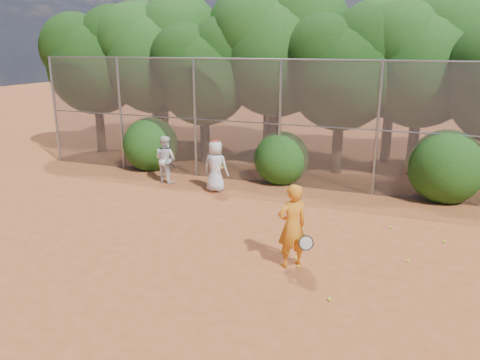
% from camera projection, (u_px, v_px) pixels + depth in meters
% --- Properties ---
extents(ground, '(80.00, 80.00, 0.00)m').
position_uv_depth(ground, '(241.00, 267.00, 9.69)').
color(ground, '#9F4B23').
rests_on(ground, ground).
extents(fence_back, '(20.05, 0.09, 4.03)m').
position_uv_depth(fence_back, '(307.00, 124.00, 14.53)').
color(fence_back, gray).
rests_on(fence_back, ground).
extents(tree_0, '(4.38, 3.81, 6.00)m').
position_uv_depth(tree_0, '(96.00, 57.00, 19.07)').
color(tree_0, black).
rests_on(tree_0, ground).
extents(tree_1, '(4.64, 4.03, 6.35)m').
position_uv_depth(tree_1, '(156.00, 52.00, 18.58)').
color(tree_1, black).
rests_on(tree_1, ground).
extents(tree_2, '(3.99, 3.47, 5.47)m').
position_uv_depth(tree_2, '(205.00, 68.00, 17.25)').
color(tree_2, black).
rests_on(tree_2, ground).
extents(tree_3, '(4.89, 4.26, 6.70)m').
position_uv_depth(tree_3, '(279.00, 46.00, 17.05)').
color(tree_3, black).
rests_on(tree_3, ground).
extents(tree_4, '(4.19, 3.64, 5.73)m').
position_uv_depth(tree_4, '(344.00, 65.00, 15.83)').
color(tree_4, black).
rests_on(tree_4, ground).
extents(tree_5, '(4.51, 3.92, 6.17)m').
position_uv_depth(tree_5, '(424.00, 57.00, 15.60)').
color(tree_5, black).
rests_on(tree_5, ground).
extents(tree_9, '(4.83, 4.20, 6.62)m').
position_uv_depth(tree_9, '(163.00, 47.00, 20.94)').
color(tree_9, black).
rests_on(tree_9, ground).
extents(tree_10, '(5.15, 4.48, 7.06)m').
position_uv_depth(tree_10, '(271.00, 40.00, 19.31)').
color(tree_10, black).
rests_on(tree_10, ground).
extents(tree_11, '(4.64, 4.03, 6.35)m').
position_uv_depth(tree_11, '(396.00, 52.00, 17.34)').
color(tree_11, black).
rests_on(tree_11, ground).
extents(bush_0, '(2.00, 2.00, 2.00)m').
position_uv_depth(bush_0, '(150.00, 142.00, 17.13)').
color(bush_0, '#174110').
rests_on(bush_0, ground).
extents(bush_1, '(1.80, 1.80, 1.80)m').
position_uv_depth(bush_1, '(281.00, 156.00, 15.43)').
color(bush_1, '#174110').
rests_on(bush_1, ground).
extents(bush_2, '(2.20, 2.20, 2.20)m').
position_uv_depth(bush_2, '(446.00, 163.00, 13.64)').
color(bush_2, '#174110').
rests_on(bush_2, ground).
extents(player_yellow, '(0.90, 0.75, 1.77)m').
position_uv_depth(player_yellow, '(292.00, 226.00, 9.52)').
color(player_yellow, orange).
rests_on(player_yellow, ground).
extents(player_teen, '(0.80, 0.54, 1.64)m').
position_uv_depth(player_teen, '(216.00, 166.00, 14.48)').
color(player_teen, silver).
rests_on(player_teen, ground).
extents(player_white, '(0.93, 0.86, 1.57)m').
position_uv_depth(player_white, '(166.00, 159.00, 15.49)').
color(player_white, white).
rests_on(player_white, ground).
extents(ball_0, '(0.07, 0.07, 0.07)m').
position_uv_depth(ball_0, '(296.00, 258.00, 10.03)').
color(ball_0, '#BFD526').
rests_on(ball_0, ground).
extents(ball_1, '(0.07, 0.07, 0.07)m').
position_uv_depth(ball_1, '(444.00, 242.00, 10.85)').
color(ball_1, '#BFD526').
rests_on(ball_1, ground).
extents(ball_2, '(0.07, 0.07, 0.07)m').
position_uv_depth(ball_2, '(329.00, 299.00, 8.41)').
color(ball_2, '#BFD526').
rests_on(ball_2, ground).
extents(ball_3, '(0.07, 0.07, 0.07)m').
position_uv_depth(ball_3, '(408.00, 261.00, 9.90)').
color(ball_3, '#BFD526').
rests_on(ball_3, ground).
extents(ball_4, '(0.07, 0.07, 0.07)m').
position_uv_depth(ball_4, '(299.00, 266.00, 9.67)').
color(ball_4, '#BFD526').
rests_on(ball_4, ground).
extents(ball_5, '(0.07, 0.07, 0.07)m').
position_uv_depth(ball_5, '(391.00, 227.00, 11.71)').
color(ball_5, '#BFD526').
rests_on(ball_5, ground).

